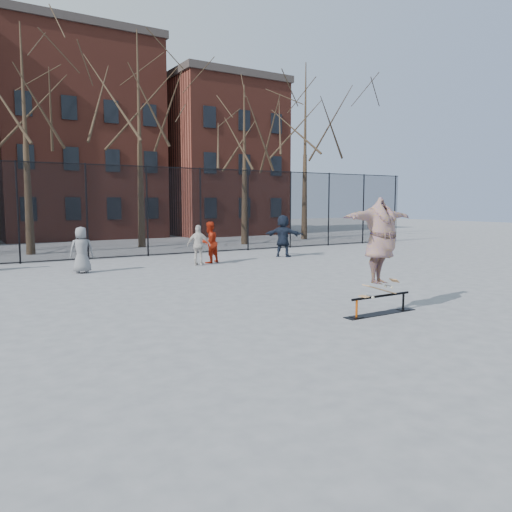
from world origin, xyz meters
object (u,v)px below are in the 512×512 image
bystander_grey (82,250)px  bystander_navy (283,236)px  bystander_red (210,242)px  bystander_white (199,245)px  skater (381,247)px  skate_rail (381,306)px  skateboard (379,293)px

bystander_grey → bystander_navy: (8.73, 0.56, 0.13)m
bystander_red → bystander_white: bearing=12.1°
skater → bystander_grey: skater is taller
bystander_grey → bystander_white: size_ratio=1.03×
bystander_grey → bystander_red: 4.96m
skate_rail → bystander_white: bystander_white is taller
bystander_white → bystander_navy: bearing=-132.3°
skateboard → bystander_navy: (4.77, 10.40, 0.45)m
skater → bystander_navy: (4.77, 10.40, -0.52)m
skateboard → bystander_navy: bearing=65.4°
skate_rail → skater: (-0.05, 0.00, 1.28)m
skate_rail → skater: 1.28m
skater → bystander_white: size_ratio=1.47×
skater → bystander_red: bearing=74.4°
skate_rail → bystander_navy: bearing=65.6°
bystander_red → bystander_navy: size_ratio=0.89×
bystander_white → bystander_red: bearing=-109.1°
skate_rail → bystander_white: 9.67m
bystander_navy → skate_rail: bearing=116.3°
skater → bystander_navy: size_ratio=1.22×
bystander_navy → skater: bearing=116.1°
bystander_grey → bystander_white: bystander_grey is taller
skater → bystander_navy: 11.45m
bystander_grey → bystander_white: (4.28, -0.19, -0.02)m
skater → bystander_grey: size_ratio=1.43×
skater → bystander_white: skater is taller
skate_rail → bystander_white: size_ratio=1.23×
bystander_grey → bystander_navy: bearing=-168.4°
skater → bystander_red: size_ratio=1.38×
bystander_grey → bystander_navy: bystander_navy is taller
skateboard → bystander_navy: 11.45m
bystander_white → bystander_grey: bearing=35.7°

